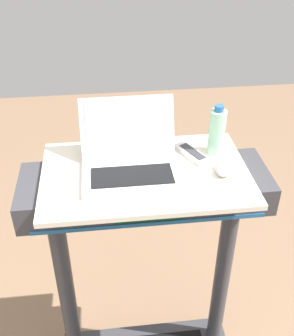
{
  "coord_description": "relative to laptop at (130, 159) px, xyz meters",
  "views": [
    {
      "loc": [
        -0.14,
        -0.5,
        2.03
      ],
      "look_at": [
        0.0,
        0.65,
        1.23
      ],
      "focal_mm": 44.74,
      "sensor_mm": 36.0,
      "label": 1
    }
  ],
  "objects": [
    {
      "name": "laptop",
      "position": [
        0.0,
        0.0,
        0.0
      ],
      "size": [
        0.34,
        0.31,
        0.22
      ],
      "rotation": [
        0.0,
        0.0,
        0.01
      ],
      "color": "#B7B7BC",
      "rests_on": "desk_board"
    },
    {
      "name": "tv_remote",
      "position": [
        0.24,
        0.06,
        -0.03
      ],
      "size": [
        0.11,
        0.16,
        0.02
      ],
      "color": "silver",
      "rests_on": "desk_board"
    },
    {
      "name": "water_bottle",
      "position": [
        0.33,
        0.08,
        0.04
      ],
      "size": [
        0.06,
        0.06,
        0.19
      ],
      "color": "#9EDBB2",
      "rests_on": "desk_board"
    },
    {
      "name": "desk_board",
      "position": [
        0.05,
        -0.02,
        -0.06
      ],
      "size": [
        0.73,
        0.46,
        0.02
      ],
      "primitive_type": "cube",
      "color": "beige",
      "rests_on": "treadmill_base"
    },
    {
      "name": "computer_mouse",
      "position": [
        0.32,
        -0.05,
        -0.03
      ],
      "size": [
        0.09,
        0.12,
        0.03
      ],
      "primitive_type": "ellipsoid",
      "rotation": [
        0.0,
        0.0,
        -0.38
      ],
      "color": "#B2B2B7",
      "rests_on": "desk_board"
    }
  ]
}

